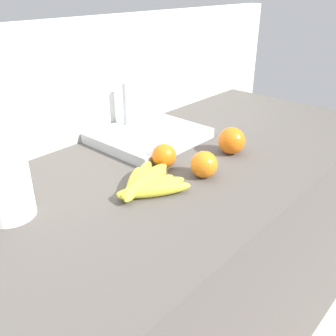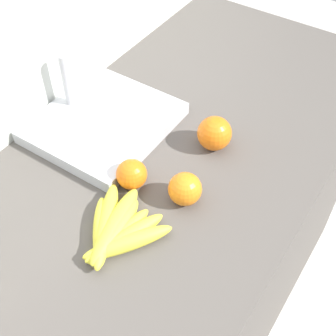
# 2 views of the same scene
# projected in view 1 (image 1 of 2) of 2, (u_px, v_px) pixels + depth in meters

# --- Properties ---
(counter) EXTENTS (1.95, 0.69, 0.92)m
(counter) POSITION_uv_depth(u_px,v_px,m) (143.00, 311.00, 1.19)
(counter) COLOR #514C47
(counter) RESTS_ON ground
(wall_back) EXTENTS (2.35, 0.06, 1.30)m
(wall_back) POSITION_uv_depth(u_px,v_px,m) (67.00, 217.00, 1.33)
(wall_back) COLOR silver
(wall_back) RESTS_ON ground
(banana_bunch) EXTENTS (0.21, 0.20, 0.04)m
(banana_bunch) POSITION_uv_depth(u_px,v_px,m) (145.00, 184.00, 0.94)
(banana_bunch) COLOR yellow
(banana_bunch) RESTS_ON counter
(orange_back_right) EXTENTS (0.07, 0.07, 0.07)m
(orange_back_right) POSITION_uv_depth(u_px,v_px,m) (164.00, 156.00, 1.06)
(orange_back_right) COLOR orange
(orange_back_right) RESTS_ON counter
(orange_far_right) EXTENTS (0.08, 0.08, 0.08)m
(orange_far_right) POSITION_uv_depth(u_px,v_px,m) (232.00, 141.00, 1.14)
(orange_far_right) COLOR orange
(orange_far_right) RESTS_ON counter
(orange_right) EXTENTS (0.07, 0.07, 0.07)m
(orange_right) POSITION_uv_depth(u_px,v_px,m) (204.00, 164.00, 1.00)
(orange_right) COLOR orange
(orange_right) RESTS_ON counter
(sink_basin) EXTENTS (0.33, 0.30, 0.17)m
(sink_basin) POSITION_uv_depth(u_px,v_px,m) (148.00, 135.00, 1.24)
(sink_basin) COLOR #B7BABF
(sink_basin) RESTS_ON counter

